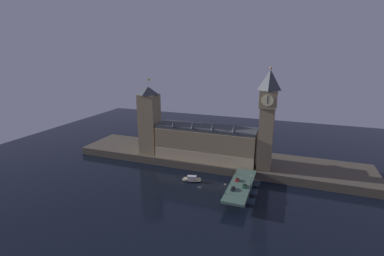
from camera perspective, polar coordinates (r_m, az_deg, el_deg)
The scene contains 14 objects.
ground_plane at distance 184.20m, azimuth 1.52°, elevation -11.38°, with size 400.00×400.00×0.00m, color black.
embankment at distance 217.17m, azimuth 4.87°, elevation -6.34°, with size 220.00×42.00×5.74m.
parliament_hall at distance 206.05m, azimuth 2.88°, elevation -3.01°, with size 73.66×20.97×29.76m.
clock_tower at distance 187.19m, azimuth 15.17°, elevation 2.16°, with size 11.12×11.23×68.29m.
victoria_tower at distance 217.24m, azimuth -8.72°, elevation 1.58°, with size 13.68×13.68×58.10m.
bridge at distance 171.71m, azimuth 9.89°, elevation -11.91°, with size 12.64×46.00×6.92m.
car_northbound_lead at distance 174.30m, azimuth 9.26°, elevation -10.40°, with size 2.01×3.85×1.60m.
car_northbound_trail at distance 163.41m, azimuth 8.39°, elevation -12.19°, with size 1.85×4.68×1.57m.
car_southbound_lead at distance 167.73m, azimuth 10.71°, elevation -11.57°, with size 2.10×4.66×1.42m.
pedestrian_mid_walk at distance 172.22m, azimuth 11.97°, elevation -10.80°, with size 0.38×0.38×1.74m.
pedestrian_far_rail at distance 182.36m, azimuth 8.93°, elevation -9.15°, with size 0.38×0.38×1.63m.
street_lamp_near at distance 157.12m, azimuth 6.79°, elevation -12.00°, with size 1.34×0.60×6.25m.
street_lamp_mid at distance 168.20m, azimuth 12.01°, elevation -10.26°, with size 1.34×0.60×6.58m.
boat_upstream at distance 186.86m, azimuth -0.02°, elevation -10.49°, with size 13.79×7.44×3.81m.
Camera 1 is at (52.64, -156.14, 82.34)m, focal length 26.00 mm.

